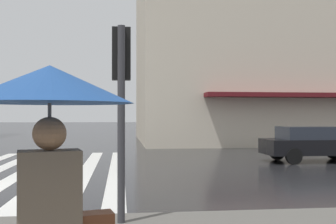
{
  "coord_description": "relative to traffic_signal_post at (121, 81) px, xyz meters",
  "views": [
    {
      "loc": [
        -10.16,
        -3.15,
        1.84
      ],
      "look_at": [
        3.75,
        -4.76,
        1.97
      ],
      "focal_mm": 43.98,
      "sensor_mm": 36.0,
      "label": 1
    }
  ],
  "objects": [
    {
      "name": "zebra_crossing",
      "position": [
        7.49,
        3.14,
        -2.4
      ],
      "size": [
        13.0,
        6.5,
        0.01
      ],
      "color": "silver",
      "rests_on": "ground_plane"
    },
    {
      "name": "traffic_signal_post",
      "position": [
        0.0,
        0.0,
        0.0
      ],
      "size": [
        0.44,
        0.3,
        3.12
      ],
      "color": "#333338",
      "rests_on": "sidewalk_pavement"
    },
    {
      "name": "car_black",
      "position": [
        8.99,
        -7.68,
        -1.65
      ],
      "size": [
        1.85,
        4.1,
        1.41
      ],
      "color": "black",
      "rests_on": "ground_plane"
    },
    {
      "name": "pedestrian_with_floral_umbrella",
      "position": [
        -3.9,
        0.47,
        -0.6
      ],
      "size": [
        1.11,
        1.11,
        2.02
      ],
      "color": "#6B5B4C",
      "rests_on": "sidewalk_pavement"
    }
  ]
}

